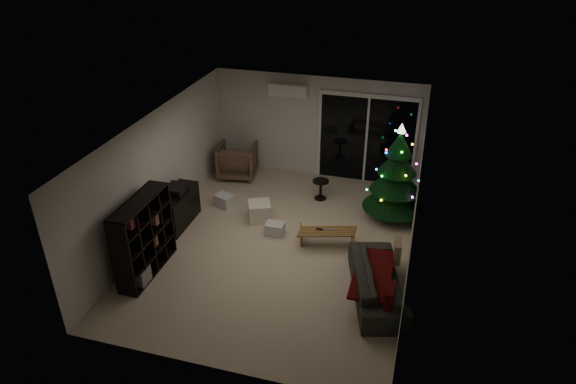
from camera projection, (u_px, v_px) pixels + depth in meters
The scene contains 18 objects.
room at pixel (319, 169), 10.84m from camera, with size 6.50×7.51×2.60m.
bookshelf at pixel (135, 236), 9.13m from camera, with size 0.38×1.48×1.48m, color black, non-canonical shape.
media_cabinet at pixel (178, 208), 10.69m from camera, with size 0.44×1.18×0.74m, color black.
stereo at pixel (176, 189), 10.48m from camera, with size 0.38×0.44×0.16m, color black.
armchair at pixel (238, 161), 12.61m from camera, with size 0.89×0.92×0.83m, color brown.
ottoman at pixel (259, 211), 10.90m from camera, with size 0.46×0.46×0.41m, color beige.
cardboard_box_a at pixel (224, 201), 11.44m from camera, with size 0.39×0.30×0.28m, color silver.
cardboard_box_b at pixel (275, 229), 10.44m from camera, with size 0.37×0.28×0.26m, color silver.
side_table at pixel (321, 190), 11.69m from camera, with size 0.37×0.37×0.46m, color black.
floor_lamp at pixel (256, 133), 12.96m from camera, with size 0.28×0.28×1.77m, color black.
sofa at pixel (378, 281), 8.71m from camera, with size 2.02×0.79×0.59m, color #31372E.
sofa_throw at pixel (372, 274), 8.67m from camera, with size 0.63×1.45×0.05m, color #44050C.
cushion_a at pixel (397, 251), 9.09m from camera, with size 0.12×0.39×0.39m, color #987B60.
cushion_b at pixel (390, 297), 7.99m from camera, with size 0.12×0.39×0.39m, color #44050C.
coffee_table at pixel (327, 238), 10.06m from camera, with size 1.11×0.39×0.35m, color olive, non-canonical shape.
remote_a at pixel (320, 229), 10.01m from camera, with size 0.14×0.04×0.02m, color black.
remote_b at pixel (333, 230), 9.99m from camera, with size 0.13×0.04×0.02m, color slate.
christmas_tree at pixel (397, 172), 10.61m from camera, with size 1.32×1.32×2.13m, color black.
Camera 1 is at (2.45, -8.04, 5.84)m, focal length 32.00 mm.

